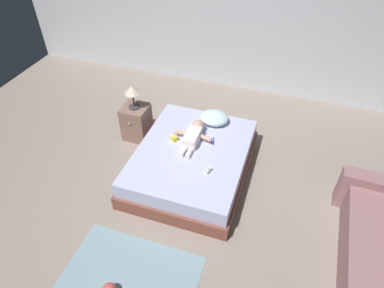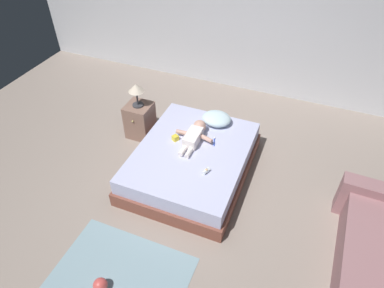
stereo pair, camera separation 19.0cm
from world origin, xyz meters
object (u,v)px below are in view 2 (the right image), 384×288
Objects in this scene: lamp at (136,89)px; baby_bottle at (206,171)px; pillow at (217,119)px; toy_block at (175,138)px; toothbrush at (214,141)px; bed at (192,162)px; nightstand at (140,120)px; toy_ball at (100,285)px; baby at (195,135)px.

lamp is 3.25× the size of baby_bottle.
toy_block is (-0.38, -0.55, -0.04)m from pillow.
baby_bottle reaches higher than toothbrush.
bed is 1.13m from nightstand.
bed is 0.72m from pillow.
toy_ball is at bearing -101.90° from toothbrush.
toy_block reaches higher than toy_ball.
toy_ball is (-0.19, -2.05, -0.40)m from baby.
nightstand is at bearing -90.00° from lamp.
baby is 1.06m from lamp.
baby reaches higher than pillow.
lamp reaches higher than nightstand.
toothbrush is at bearing 78.10° from toy_ball.
baby_bottle is at bearing -30.14° from lamp.
pillow is at bearing 55.29° from toy_block.
toothbrush is at bearing 10.46° from baby.
baby is 1.23× the size of nightstand.
bed is 0.36m from baby.
baby is at bearing 25.85° from toy_block.
toothbrush is 0.51m from toy_block.
pillow is 2.55m from toy_ball.
lamp is (-1.03, 0.47, 0.60)m from bed.
toothbrush is 0.30× the size of nightstand.
toy_block is at bearing 91.34° from toy_ball.
baby is at bearing -169.54° from toothbrush.
nightstand is 5.49× the size of toy_block.
bed is 16.67× the size of baby_bottle.
pillow reaches higher than toothbrush.
nightstand reaches higher than toy_ball.
nightstand is 0.85m from toy_block.
pillow reaches higher than toy_block.
lamp reaches higher than toy_block.
pillow is 0.76× the size of nightstand.
toothbrush is at bearing -9.67° from nightstand.
baby is 1.85× the size of lamp.
baby is at bearing 124.49° from baby_bottle.
baby reaches higher than toothbrush.
toy_ball is at bearing -109.37° from baby_bottle.
toy_ball is (0.79, -2.31, -0.72)m from lamp.
bed is 0.50m from baby_bottle.
baby_bottle is at bearing -55.51° from baby.
pillow is 3.74× the size of baby_bottle.
lamp is at bearing 170.32° from toothbrush.
toy_ball is (0.79, -2.31, -0.19)m from nightstand.
baby is 0.26m from toy_block.
bed is 0.38m from toy_block.
toy_block is at bearing 160.61° from bed.
baby is at bearing 102.44° from bed.
nightstand is 0.53m from lamp.
lamp reaches higher than toothbrush.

